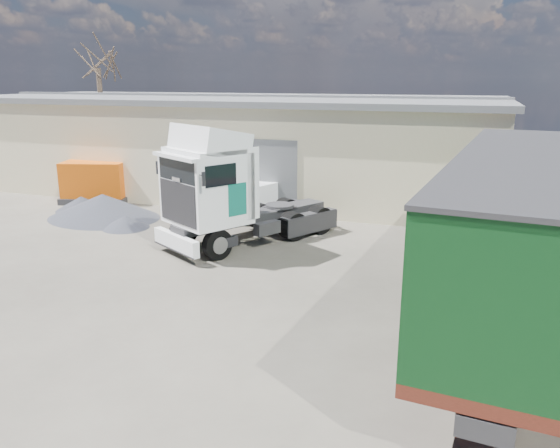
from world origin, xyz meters
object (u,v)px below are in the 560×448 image
(orange_skip, at_px, (96,184))
(panel_van, at_px, (256,199))
(bare_tree, at_px, (97,54))
(box_trailer, at_px, (514,221))
(tractor_unit, at_px, (227,195))

(orange_skip, bearing_deg, panel_van, -17.34)
(orange_skip, bearing_deg, bare_tree, 107.93)
(box_trailer, xyz_separation_m, orange_skip, (-19.71, 8.63, -1.84))
(bare_tree, relative_size, tractor_unit, 1.30)
(bare_tree, distance_m, panel_van, 20.39)
(box_trailer, bearing_deg, panel_van, 146.79)
(bare_tree, height_order, panel_van, bare_tree)
(tractor_unit, relative_size, panel_van, 1.72)
(orange_skip, bearing_deg, tractor_unit, -42.81)
(box_trailer, distance_m, orange_skip, 21.59)
(bare_tree, xyz_separation_m, panel_van, (16.08, -10.36, -7.08))
(panel_van, relative_size, orange_skip, 1.11)
(bare_tree, relative_size, box_trailer, 0.69)
(tractor_unit, distance_m, box_trailer, 10.61)
(tractor_unit, bearing_deg, panel_van, 128.28)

